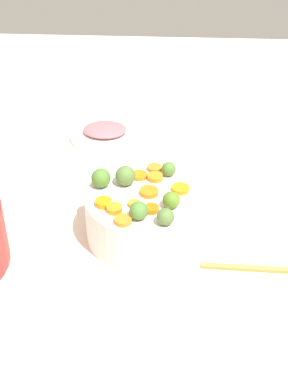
{
  "coord_description": "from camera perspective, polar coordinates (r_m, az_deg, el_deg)",
  "views": [
    {
      "loc": [
        0.92,
        0.02,
        0.83
      ],
      "look_at": [
        -0.03,
        -0.03,
        0.14
      ],
      "focal_mm": 53.56,
      "sensor_mm": 36.0,
      "label": 1
    }
  ],
  "objects": [
    {
      "name": "tabletop",
      "position": [
        1.23,
        1.47,
        -5.72
      ],
      "size": [
        2.4,
        2.4,
        0.02
      ],
      "primitive_type": "cube",
      "color": "beige",
      "rests_on": "ground"
    },
    {
      "name": "serving_bowl_carrots",
      "position": [
        1.22,
        0.0,
        -2.38
      ],
      "size": [
        0.25,
        0.25,
        0.11
      ],
      "primitive_type": "cylinder",
      "color": "white",
      "rests_on": "tabletop"
    },
    {
      "name": "carrot_slice_0",
      "position": [
        1.14,
        0.76,
        -1.69
      ],
      "size": [
        0.04,
        0.04,
        0.01
      ],
      "primitive_type": "cylinder",
      "rotation": [
        0.0,
        0.0,
        1.93
      ],
      "color": "orange",
      "rests_on": "serving_bowl_carrots"
    },
    {
      "name": "carrot_slice_1",
      "position": [
        1.19,
        0.51,
        0.01
      ],
      "size": [
        0.05,
        0.05,
        0.01
      ],
      "primitive_type": "cylinder",
      "rotation": [
        0.0,
        0.0,
        0.94
      ],
      "color": "orange",
      "rests_on": "serving_bowl_carrots"
    },
    {
      "name": "carrot_slice_2",
      "position": [
        1.26,
        1.05,
        2.41
      ],
      "size": [
        0.04,
        0.04,
        0.01
      ],
      "primitive_type": "cylinder",
      "rotation": [
        0.0,
        0.0,
        5.27
      ],
      "color": "orange",
      "rests_on": "serving_bowl_carrots"
    },
    {
      "name": "carrot_slice_3",
      "position": [
        1.23,
        1.1,
        1.49
      ],
      "size": [
        0.05,
        0.05,
        0.01
      ],
      "primitive_type": "cylinder",
      "rotation": [
        0.0,
        0.0,
        5.75
      ],
      "color": "orange",
      "rests_on": "serving_bowl_carrots"
    },
    {
      "name": "carrot_slice_4",
      "position": [
        1.14,
        -2.98,
        -1.68
      ],
      "size": [
        0.03,
        0.03,
        0.01
      ],
      "primitive_type": "cylinder",
      "rotation": [
        0.0,
        0.0,
        1.58
      ],
      "color": "orange",
      "rests_on": "serving_bowl_carrots"
    },
    {
      "name": "carrot_slice_5",
      "position": [
        1.16,
        -0.97,
        -1.1
      ],
      "size": [
        0.03,
        0.03,
        0.01
      ],
      "primitive_type": "cylinder",
      "rotation": [
        0.0,
        0.0,
        1.33
      ],
      "color": "orange",
      "rests_on": "serving_bowl_carrots"
    },
    {
      "name": "carrot_slice_6",
      "position": [
        1.11,
        -2.11,
        -2.84
      ],
      "size": [
        0.04,
        0.04,
        0.01
      ],
      "primitive_type": "cylinder",
      "rotation": [
        0.0,
        0.0,
        1.77
      ],
      "color": "orange",
      "rests_on": "serving_bowl_carrots"
    },
    {
      "name": "carrot_slice_7",
      "position": [
        1.2,
        3.64,
        0.33
      ],
      "size": [
        0.05,
        0.05,
        0.01
      ],
      "primitive_type": "cylinder",
      "rotation": [
        0.0,
        0.0,
        0.53
      ],
      "color": "orange",
      "rests_on": "serving_bowl_carrots"
    },
    {
      "name": "carrot_slice_8",
      "position": [
        1.16,
        -4.05,
        -1.0
      ],
      "size": [
        0.05,
        0.05,
        0.01
      ],
      "primitive_type": "cylinder",
      "rotation": [
        0.0,
        0.0,
        5.46
      ],
      "color": "orange",
      "rests_on": "serving_bowl_carrots"
    },
    {
      "name": "carrot_slice_9",
      "position": [
        1.24,
        -0.48,
        1.66
      ],
      "size": [
        0.05,
        0.05,
        0.01
      ],
      "primitive_type": "cylinder",
      "rotation": [
        0.0,
        0.0,
        5.38
      ],
      "color": "orange",
      "rests_on": "serving_bowl_carrots"
    },
    {
      "name": "brussels_sprout_0",
      "position": [
        1.24,
        2.47,
        2.3
      ],
      "size": [
        0.03,
        0.03,
        0.03
      ],
      "primitive_type": "sphere",
      "color": "#517C34",
      "rests_on": "serving_bowl_carrots"
    },
    {
      "name": "brussels_sprout_1",
      "position": [
        1.14,
        2.73,
        -0.95
      ],
      "size": [
        0.04,
        0.04,
        0.04
      ],
      "primitive_type": "sphere",
      "color": "#5A8224",
      "rests_on": "serving_bowl_carrots"
    },
    {
      "name": "brussels_sprout_2",
      "position": [
        1.11,
        -0.53,
        -1.86
      ],
      "size": [
        0.04,
        0.04,
        0.04
      ],
      "primitive_type": "sphere",
      "color": "#508237",
      "rests_on": "serving_bowl_carrots"
    },
    {
      "name": "brussels_sprout_3",
      "position": [
        1.2,
        -4.31,
        1.4
      ],
      "size": [
        0.04,
        0.04,
        0.04
      ],
      "primitive_type": "sphere",
      "color": "#4F7D2F",
      "rests_on": "serving_bowl_carrots"
    },
    {
      "name": "brussels_sprout_4",
      "position": [
        1.1,
        2.15,
        -2.48
      ],
      "size": [
        0.03,
        0.03,
        0.03
      ],
      "primitive_type": "sphere",
      "color": "#587839",
      "rests_on": "serving_bowl_carrots"
    },
    {
      "name": "brussels_sprout_5",
      "position": [
        1.21,
        -1.87,
        1.63
      ],
      "size": [
        0.04,
        0.04,
        0.04
      ],
      "primitive_type": "sphere",
      "color": "#567B38",
      "rests_on": "serving_bowl_carrots"
    },
    {
      "name": "ham_plate",
      "position": [
        1.59,
        -3.7,
        5.65
      ],
      "size": [
        0.2,
        0.2,
        0.01
      ],
      "primitive_type": "cylinder",
      "color": "white",
      "rests_on": "tabletop"
    },
    {
      "name": "ham_slice_main",
      "position": [
        1.58,
        -3.9,
        6.22
      ],
      "size": [
        0.1,
        0.12,
        0.02
      ],
      "primitive_type": "ellipsoid",
      "rotation": [
        0.0,
        0.0,
        1.62
      ],
      "color": "#C86770",
      "rests_on": "ham_plate"
    }
  ]
}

